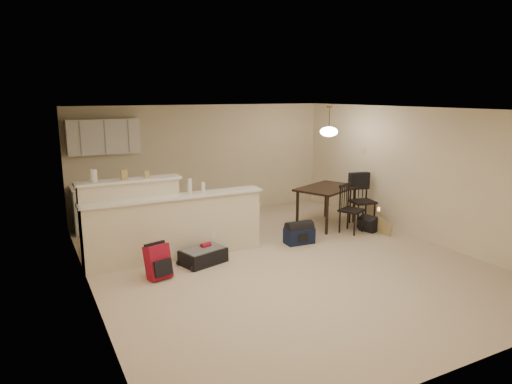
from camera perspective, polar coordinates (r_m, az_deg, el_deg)
room at (r=7.41m, az=3.18°, el=0.57°), size 7.00×7.02×2.50m
breakfast_bar at (r=7.78m, az=-11.91°, el=-3.98°), size 3.08×0.58×1.39m
upper_cabinets at (r=9.72m, az=-18.54°, el=6.61°), size 1.40×0.34×0.70m
kitchen_counter at (r=9.86m, az=-16.71°, el=-1.77°), size 1.80×0.60×0.90m
thermostat at (r=10.34m, az=13.18°, el=4.99°), size 0.02×0.12×0.12m
jar at (r=7.53m, az=-19.61°, el=1.93°), size 0.10×0.10×0.20m
cereal_box at (r=7.61m, az=-16.15°, el=2.10°), size 0.10×0.07×0.16m
small_box at (r=7.69m, az=-13.53°, el=2.19°), size 0.08×0.06×0.12m
bottle_a at (r=7.70m, az=-8.28°, el=0.69°), size 0.07×0.07×0.26m
bottle_b at (r=7.79m, az=-6.61°, el=0.56°), size 0.06×0.06×0.18m
dining_table at (r=9.69m, az=8.85°, el=0.04°), size 1.56×1.33×0.82m
pendant_lamp at (r=9.51m, az=9.10°, el=7.51°), size 0.36×0.36×0.62m
dining_chair_near at (r=9.31m, az=11.87°, el=-2.07°), size 0.56×0.55×0.98m
dining_chair_far at (r=9.89m, az=13.19°, el=-1.00°), size 0.55×0.53×1.08m
suitcase at (r=7.63m, az=-6.62°, el=-7.97°), size 0.81×0.64×0.24m
red_backpack at (r=7.11m, az=-12.15°, el=-8.52°), size 0.39×0.29×0.52m
navy_duffel at (r=8.58m, az=5.42°, el=-5.46°), size 0.55×0.33×0.29m
black_daypack at (r=9.54m, az=13.82°, el=-3.92°), size 0.32×0.39×0.30m
cardboard_sheet at (r=9.41m, az=15.72°, el=-4.29°), size 0.03×0.38×0.29m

